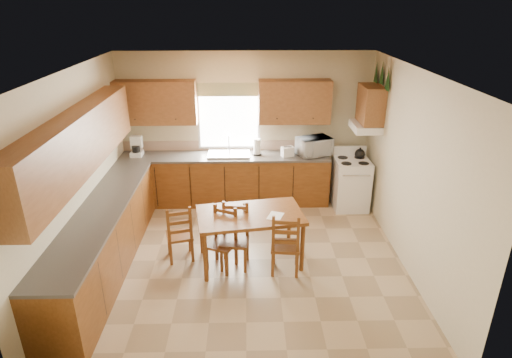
{
  "coord_description": "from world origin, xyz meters",
  "views": [
    {
      "loc": [
        0.03,
        -5.29,
        3.52
      ],
      "look_at": [
        0.15,
        0.3,
        1.15
      ],
      "focal_mm": 30.0,
      "sensor_mm": 36.0,
      "label": 1
    }
  ],
  "objects_px": {
    "chair_near_left": "(179,232)",
    "chair_near_right": "(285,242)",
    "chair_far_right": "(221,240)",
    "microwave": "(314,146)",
    "stove": "(351,185)",
    "chair_far_left": "(234,237)",
    "dining_table": "(250,238)"
  },
  "relations": [
    {
      "from": "chair_far_right",
      "to": "microwave",
      "type": "bearing_deg",
      "value": 78.36
    },
    {
      "from": "chair_near_right",
      "to": "chair_far_right",
      "type": "relative_size",
      "value": 1.03
    },
    {
      "from": "stove",
      "to": "chair_far_left",
      "type": "distance_m",
      "value": 2.73
    },
    {
      "from": "chair_near_right",
      "to": "chair_far_right",
      "type": "xyz_separation_m",
      "value": [
        -0.88,
        0.09,
        -0.01
      ]
    },
    {
      "from": "chair_far_left",
      "to": "dining_table",
      "type": "bearing_deg",
      "value": 31.5
    },
    {
      "from": "microwave",
      "to": "chair_near_right",
      "type": "relative_size",
      "value": 0.58
    },
    {
      "from": "microwave",
      "to": "chair_near_right",
      "type": "height_order",
      "value": "microwave"
    },
    {
      "from": "microwave",
      "to": "dining_table",
      "type": "height_order",
      "value": "microwave"
    },
    {
      "from": "chair_near_left",
      "to": "chair_near_right",
      "type": "distance_m",
      "value": 1.54
    },
    {
      "from": "stove",
      "to": "chair_near_right",
      "type": "height_order",
      "value": "chair_near_right"
    },
    {
      "from": "dining_table",
      "to": "microwave",
      "type": "bearing_deg",
      "value": 50.11
    },
    {
      "from": "chair_near_right",
      "to": "chair_far_right",
      "type": "bearing_deg",
      "value": -0.18
    },
    {
      "from": "chair_near_left",
      "to": "chair_near_right",
      "type": "height_order",
      "value": "chair_near_right"
    },
    {
      "from": "chair_far_left",
      "to": "chair_far_right",
      "type": "xyz_separation_m",
      "value": [
        -0.18,
        -0.04,
        -0.02
      ]
    },
    {
      "from": "chair_near_right",
      "to": "chair_near_left",
      "type": "bearing_deg",
      "value": -7.36
    },
    {
      "from": "stove",
      "to": "chair_far_right",
      "type": "xyz_separation_m",
      "value": [
        -2.22,
        -1.86,
        0.0
      ]
    },
    {
      "from": "chair_near_left",
      "to": "chair_far_right",
      "type": "height_order",
      "value": "chair_far_right"
    },
    {
      "from": "microwave",
      "to": "stove",
      "type": "bearing_deg",
      "value": -43.92
    },
    {
      "from": "chair_near_left",
      "to": "chair_far_right",
      "type": "relative_size",
      "value": 0.98
    },
    {
      "from": "dining_table",
      "to": "chair_near_left",
      "type": "bearing_deg",
      "value": 164.37
    },
    {
      "from": "stove",
      "to": "chair_far_left",
      "type": "relative_size",
      "value": 0.96
    },
    {
      "from": "dining_table",
      "to": "chair_far_left",
      "type": "xyz_separation_m",
      "value": [
        -0.22,
        -0.11,
        0.07
      ]
    },
    {
      "from": "microwave",
      "to": "chair_near_left",
      "type": "xyz_separation_m",
      "value": [
        -2.18,
        -1.87,
        -0.64
      ]
    },
    {
      "from": "stove",
      "to": "chair_near_left",
      "type": "height_order",
      "value": "stove"
    },
    {
      "from": "dining_table",
      "to": "chair_near_right",
      "type": "relative_size",
      "value": 1.58
    },
    {
      "from": "chair_near_left",
      "to": "chair_far_left",
      "type": "bearing_deg",
      "value": 150.25
    },
    {
      "from": "microwave",
      "to": "chair_far_right",
      "type": "bearing_deg",
      "value": -148.31
    },
    {
      "from": "microwave",
      "to": "chair_far_left",
      "type": "height_order",
      "value": "microwave"
    },
    {
      "from": "chair_near_left",
      "to": "chair_far_right",
      "type": "distance_m",
      "value": 0.66
    },
    {
      "from": "chair_near_left",
      "to": "dining_table",
      "type": "bearing_deg",
      "value": 159.21
    },
    {
      "from": "chair_near_right",
      "to": "chair_far_left",
      "type": "distance_m",
      "value": 0.71
    },
    {
      "from": "stove",
      "to": "chair_near_left",
      "type": "xyz_separation_m",
      "value": [
        -2.84,
        -1.61,
        -0.0
      ]
    }
  ]
}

